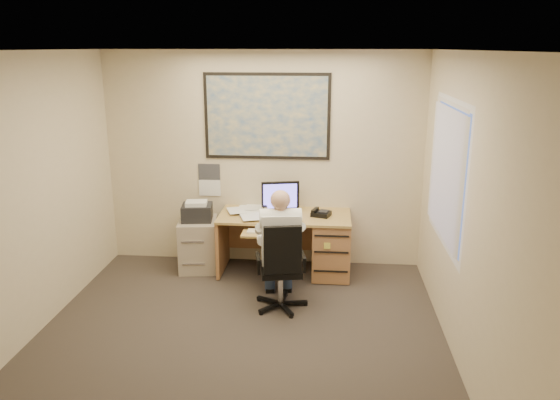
# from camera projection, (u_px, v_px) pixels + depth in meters

# --- Properties ---
(room_shell) EXTENTS (4.00, 4.50, 2.70)m
(room_shell) POSITION_uv_depth(u_px,v_px,m) (232.00, 212.00, 4.72)
(room_shell) COLOR #352E29
(room_shell) RESTS_ON ground
(desk) EXTENTS (1.60, 0.97, 1.12)m
(desk) POSITION_uv_depth(u_px,v_px,m) (311.00, 239.00, 6.73)
(desk) COLOR tan
(desk) RESTS_ON ground
(world_map) EXTENTS (1.56, 0.03, 1.06)m
(world_map) POSITION_uv_depth(u_px,v_px,m) (267.00, 117.00, 6.70)
(world_map) COLOR #1E4C93
(world_map) RESTS_ON room_shell
(wall_calendar) EXTENTS (0.28, 0.01, 0.42)m
(wall_calendar) POSITION_uv_depth(u_px,v_px,m) (209.00, 180.00, 7.00)
(wall_calendar) COLOR white
(wall_calendar) RESTS_ON room_shell
(window_blinds) EXTENTS (0.06, 1.40, 1.30)m
(window_blinds) POSITION_uv_depth(u_px,v_px,m) (447.00, 173.00, 5.26)
(window_blinds) COLOR beige
(window_blinds) RESTS_ON room_shell
(filing_cabinet) EXTENTS (0.53, 0.60, 0.89)m
(filing_cabinet) POSITION_uv_depth(u_px,v_px,m) (198.00, 240.00, 6.88)
(filing_cabinet) COLOR #AEA08C
(filing_cabinet) RESTS_ON ground
(office_chair) EXTENTS (0.69, 0.69, 0.99)m
(office_chair) POSITION_uv_depth(u_px,v_px,m) (279.00, 284.00, 5.82)
(office_chair) COLOR black
(office_chair) RESTS_ON ground
(person) EXTENTS (0.67, 0.87, 1.30)m
(person) POSITION_uv_depth(u_px,v_px,m) (281.00, 249.00, 5.79)
(person) COLOR white
(person) RESTS_ON office_chair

